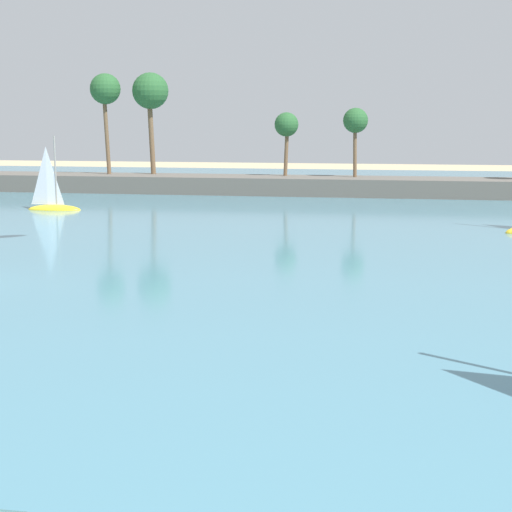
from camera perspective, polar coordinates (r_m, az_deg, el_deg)
name	(u,v)px	position (r m, az deg, el deg)	size (l,w,h in m)	color
sea	(342,210)	(67.87, 6.09, 3.21)	(220.00, 107.01, 0.06)	teal
palm_headland	(350,174)	(81.21, 6.64, 5.75)	(116.20, 6.25, 12.74)	#605B54
sailboat_near_shore	(53,203)	(69.64, -14.11, 3.65)	(4.59, 1.57, 6.57)	yellow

